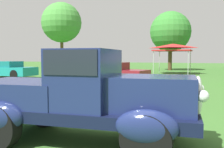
# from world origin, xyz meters

# --- Properties ---
(ground_plane) EXTENTS (120.00, 120.00, 0.00)m
(ground_plane) POSITION_xyz_m (0.00, 0.00, 0.00)
(ground_plane) COLOR #386628
(feature_pickup_truck) EXTENTS (4.36, 2.09, 1.70)m
(feature_pickup_truck) POSITION_xyz_m (-0.42, 0.00, 0.86)
(feature_pickup_truck) COLOR black
(feature_pickup_truck) RESTS_ON ground_plane
(show_car_teal) EXTENTS (3.99, 1.78, 1.22)m
(show_car_teal) POSITION_xyz_m (-11.98, 10.62, 0.60)
(show_car_teal) COLOR teal
(show_car_teal) RESTS_ON ground_plane
(show_car_burgundy) EXTENTS (4.38, 2.35, 1.22)m
(show_car_burgundy) POSITION_xyz_m (-3.57, 10.00, 0.60)
(show_car_burgundy) COLOR maroon
(show_car_burgundy) RESTS_ON ground_plane
(canopy_tent_left_field) EXTENTS (3.21, 3.21, 2.71)m
(canopy_tent_left_field) POSITION_xyz_m (-1.21, 19.12, 2.42)
(canopy_tent_left_field) COLOR #B7B7BC
(canopy_tent_left_field) RESTS_ON ground_plane
(treeline_far_left) EXTENTS (5.63, 5.63, 9.17)m
(treeline_far_left) POSITION_xyz_m (-17.72, 27.23, 6.33)
(treeline_far_left) COLOR brown
(treeline_far_left) RESTS_ON ground_plane
(treeline_mid_left) EXTENTS (4.56, 4.56, 6.63)m
(treeline_mid_left) POSITION_xyz_m (-2.27, 25.12, 4.33)
(treeline_mid_left) COLOR #47331E
(treeline_mid_left) RESTS_ON ground_plane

